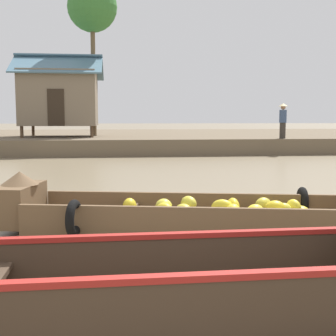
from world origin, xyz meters
TOP-DOWN VIEW (x-y plane):
  - ground_plane at (0.00, 10.00)m, footprint 300.00×300.00m
  - riverbank_strip at (0.00, 27.19)m, footprint 160.00×20.00m
  - banana_boat at (1.19, 3.56)m, footprint 5.93×2.21m
  - viewer_boat at (-0.11, 0.80)m, footprint 5.72×1.29m
  - stilt_house_mid_right at (-2.92, 21.48)m, footprint 4.49×3.97m
  - palm_tree_mid at (-1.19, 22.20)m, footprint 2.65×2.65m
  - vendor_person at (7.83, 17.77)m, footprint 0.44×0.44m

SIDE VIEW (x-z plane):
  - ground_plane at x=0.00m, z-range 0.00..0.00m
  - viewer_boat at x=-0.11m, z-range -0.15..0.72m
  - banana_boat at x=1.19m, z-range -0.16..0.75m
  - riverbank_strip at x=0.00m, z-range 0.00..0.76m
  - vendor_person at x=7.83m, z-range 0.86..2.52m
  - stilt_house_mid_right at x=-2.92m, z-range 0.67..4.94m
  - palm_tree_mid at x=-1.19m, z-range 3.46..11.66m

